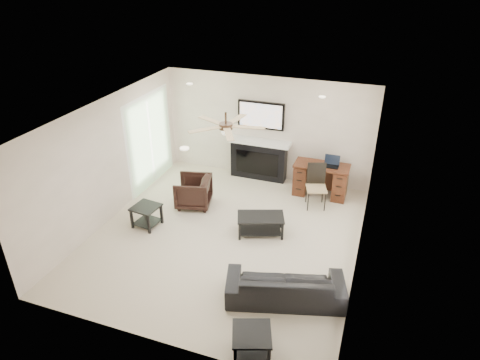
% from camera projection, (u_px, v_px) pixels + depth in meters
% --- Properties ---
extents(room_shell, '(5.50, 5.54, 2.52)m').
position_uv_depth(room_shell, '(236.00, 158.00, 7.63)').
color(room_shell, beige).
rests_on(room_shell, ground).
extents(sofa, '(1.99, 1.21, 0.55)m').
position_uv_depth(sofa, '(285.00, 285.00, 6.75)').
color(sofa, black).
rests_on(sofa, ground).
extents(armchair, '(0.88, 0.87, 0.67)m').
position_uv_depth(armchair, '(193.00, 192.00, 9.28)').
color(armchair, black).
rests_on(armchair, ground).
extents(coffee_table, '(1.02, 0.77, 0.40)m').
position_uv_depth(coffee_table, '(260.00, 225.00, 8.38)').
color(coffee_table, black).
rests_on(coffee_table, ground).
extents(end_table_near, '(0.66, 0.66, 0.45)m').
position_uv_depth(end_table_near, '(252.00, 345.00, 5.78)').
color(end_table_near, black).
rests_on(end_table_near, ground).
extents(end_table_left, '(0.56, 0.56, 0.45)m').
position_uv_depth(end_table_left, '(147.00, 216.00, 8.62)').
color(end_table_left, black).
rests_on(end_table_left, ground).
extents(fireplace_unit, '(1.52, 0.34, 1.91)m').
position_uv_depth(fireplace_unit, '(259.00, 142.00, 10.16)').
color(fireplace_unit, black).
rests_on(fireplace_unit, ground).
extents(desk, '(1.22, 0.56, 0.76)m').
position_uv_depth(desk, '(321.00, 180.00, 9.67)').
color(desk, '#36120D').
rests_on(desk, ground).
extents(desk_chair, '(0.53, 0.55, 0.97)m').
position_uv_depth(desk_chair, '(317.00, 187.00, 9.16)').
color(desk_chair, black).
rests_on(desk_chair, ground).
extents(laptop, '(0.33, 0.24, 0.23)m').
position_uv_depth(laptop, '(332.00, 162.00, 9.36)').
color(laptop, black).
rests_on(laptop, desk).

